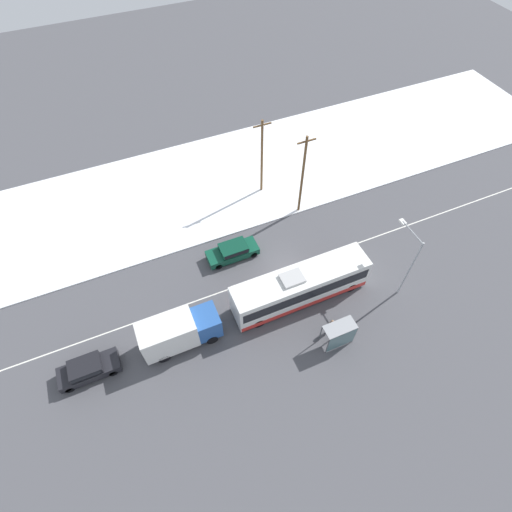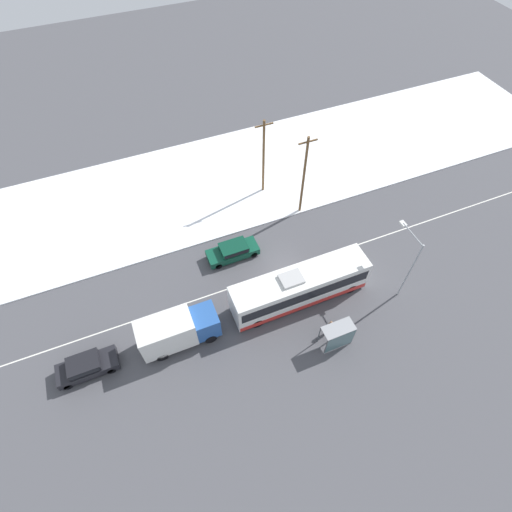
% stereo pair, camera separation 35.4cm
% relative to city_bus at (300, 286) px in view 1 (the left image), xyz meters
% --- Properties ---
extents(ground_plane, '(120.00, 120.00, 0.00)m').
position_rel_city_bus_xyz_m(ground_plane, '(0.07, 3.11, -1.73)').
color(ground_plane, '#4C4C51').
extents(snow_lot, '(80.00, 15.10, 0.12)m').
position_rel_city_bus_xyz_m(snow_lot, '(0.07, 16.39, -1.67)').
color(snow_lot, white).
rests_on(snow_lot, ground_plane).
extents(lane_marking_center, '(60.00, 0.12, 0.00)m').
position_rel_city_bus_xyz_m(lane_marking_center, '(0.07, 3.11, -1.73)').
color(lane_marking_center, silver).
rests_on(lane_marking_center, ground_plane).
extents(city_bus, '(11.64, 2.57, 3.55)m').
position_rel_city_bus_xyz_m(city_bus, '(0.00, 0.00, 0.00)').
color(city_bus, white).
rests_on(city_bus, ground_plane).
extents(box_truck, '(6.11, 2.30, 3.26)m').
position_rel_city_bus_xyz_m(box_truck, '(-10.42, 0.01, 0.04)').
color(box_truck, silver).
rests_on(box_truck, ground_plane).
extents(sedan_car, '(4.72, 1.80, 1.46)m').
position_rel_city_bus_xyz_m(sedan_car, '(-3.54, 6.34, -0.93)').
color(sedan_car, '#0F4733').
rests_on(sedan_car, ground_plane).
extents(parked_car_near_truck, '(4.45, 1.80, 1.57)m').
position_rel_city_bus_xyz_m(parked_car_near_truck, '(-17.44, 0.22, -0.88)').
color(parked_car_near_truck, black).
rests_on(parked_car_near_truck, ground_plane).
extents(pedestrian_at_stop, '(0.57, 0.25, 1.59)m').
position_rel_city_bus_xyz_m(pedestrian_at_stop, '(0.93, -3.78, -0.76)').
color(pedestrian_at_stop, '#23232D').
rests_on(pedestrian_at_stop, ground_plane).
extents(bus_shelter, '(2.49, 1.20, 2.40)m').
position_rel_city_bus_xyz_m(bus_shelter, '(0.87, -5.04, -0.07)').
color(bus_shelter, gray).
rests_on(bus_shelter, ground_plane).
extents(streetlamp, '(0.36, 2.83, 6.75)m').
position_rel_city_bus_xyz_m(streetlamp, '(8.14, -2.32, 2.62)').
color(streetlamp, '#9EA3A8').
rests_on(streetlamp, ground_plane).
extents(utility_pole_roadside, '(1.80, 0.24, 8.91)m').
position_rel_city_bus_xyz_m(utility_pole_roadside, '(4.64, 9.17, 2.91)').
color(utility_pole_roadside, brown).
rests_on(utility_pole_roadside, ground_plane).
extents(utility_pole_snowlot, '(1.80, 0.24, 8.46)m').
position_rel_city_bus_xyz_m(utility_pole_snowlot, '(2.37, 13.34, 2.69)').
color(utility_pole_snowlot, brown).
rests_on(utility_pole_snowlot, ground_plane).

